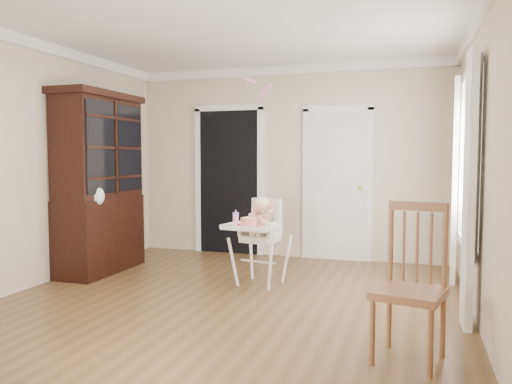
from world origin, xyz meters
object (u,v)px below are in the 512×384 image
(cake, at_px, (249,222))
(high_chair, at_px, (260,231))
(sippy_cup, at_px, (236,218))
(dining_chair, at_px, (410,288))
(china_cabinet, at_px, (99,183))

(cake, bearing_deg, high_chair, 80.18)
(sippy_cup, bearing_deg, dining_chair, -40.07)
(sippy_cup, height_order, dining_chair, dining_chair)
(cake, height_order, dining_chair, dining_chair)
(high_chair, bearing_deg, cake, -89.55)
(sippy_cup, xyz_separation_m, dining_chair, (1.87, -1.57, -0.24))
(high_chair, xyz_separation_m, sippy_cup, (-0.25, -0.09, 0.15))
(cake, bearing_deg, dining_chair, -40.11)
(high_chair, relative_size, cake, 4.39)
(cake, distance_m, dining_chair, 2.18)
(dining_chair, bearing_deg, china_cabinet, 169.56)
(sippy_cup, bearing_deg, cake, -39.77)
(dining_chair, bearing_deg, high_chair, 148.12)
(sippy_cup, bearing_deg, china_cabinet, 176.92)
(high_chair, height_order, dining_chair, dining_chair)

